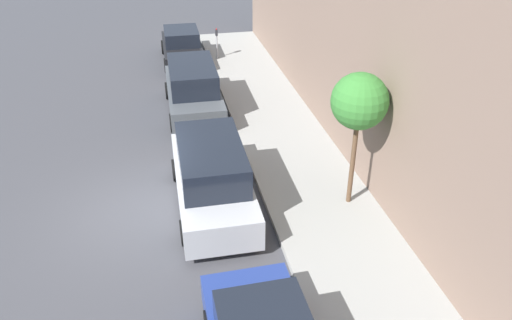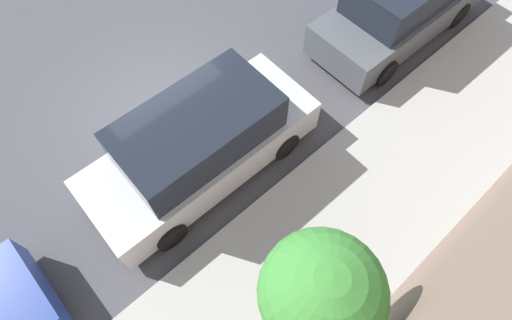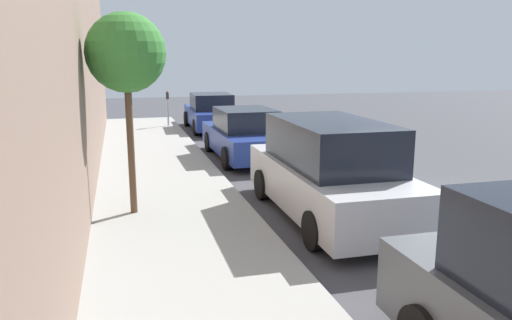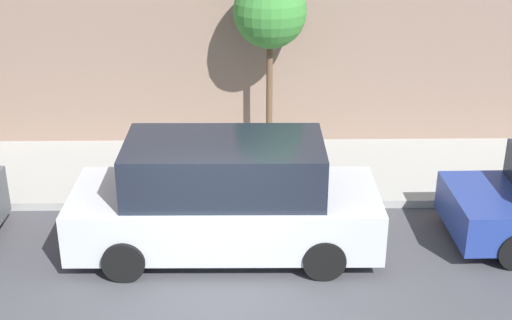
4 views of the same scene
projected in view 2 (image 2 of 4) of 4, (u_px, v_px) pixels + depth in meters
ground_plane at (153, 107)px, 9.54m from camera, size 60.00×60.00×0.00m
sidewalk at (302, 262)px, 7.64m from camera, size 3.04×32.00×0.15m
parked_minivan_third at (201, 144)px, 7.95m from camera, size 2.02×4.92×1.90m
parked_minivan_fourth at (402, 5)px, 9.95m from camera, size 2.02×4.93×1.90m
street_tree at (322, 293)px, 4.41m from camera, size 1.45×1.45×3.72m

